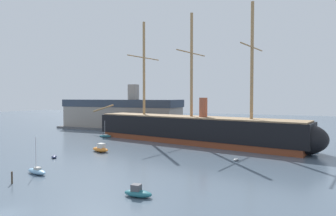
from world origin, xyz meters
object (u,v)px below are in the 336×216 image
Objects in this scene: motorboat_foreground_right at (138,193)px; dockside_warehouse_left at (122,114)px; sailboat_far_left at (105,136)px; sailboat_far_right at (308,152)px; sailboat_foreground_left at (37,171)px; dinghy_alongside_stern at (236,160)px; dinghy_mid_left at (54,157)px; mooring_piling_left_pair at (12,178)px; tall_ship at (191,129)px; motorboat_alongside_bow at (101,149)px.

motorboat_foreground_right is 81.48m from dockside_warehouse_left.
sailboat_far_right is at bearing -5.50° from sailboat_far_left.
dinghy_alongside_stern is at bearing 39.63° from sailboat_foreground_left.
dinghy_mid_left is (-7.10, 11.10, -0.23)m from sailboat_foreground_left.
sailboat_far_left is 50.01m from mooring_piling_left_pair.
sailboat_far_left is at bearing 109.64° from mooring_piling_left_pair.
sailboat_foreground_left is at bearing 100.10° from mooring_piling_left_pair.
dockside_warehouse_left is (-36.78, 23.02, 1.95)m from tall_ship.
mooring_piling_left_pair is 0.03× the size of dockside_warehouse_left.
sailboat_far_right reaches higher than dinghy_alongside_stern.
sailboat_foreground_left is 1.14× the size of sailboat_far_left.
mooring_piling_left_pair is at bearing -79.90° from sailboat_foreground_left.
sailboat_foreground_left is 20.90m from motorboat_foreground_right.
sailboat_far_left reaches higher than motorboat_foreground_right.
motorboat_alongside_bow is 2.88× the size of mooring_piling_left_pair.
dockside_warehouse_left is (-25.21, 70.00, 4.92)m from mooring_piling_left_pair.
mooring_piling_left_pair is (-19.67, -2.20, 0.33)m from motorboat_foreground_right.
mooring_piling_left_pair reaches higher than dinghy_mid_left.
mooring_piling_left_pair is at bearing -134.27° from sailboat_far_right.
dinghy_mid_left is at bearing 122.61° from sailboat_foreground_left.
dinghy_mid_left is at bearing -152.76° from sailboat_far_right.
dinghy_alongside_stern is at bearing -22.69° from sailboat_far_left.
motorboat_alongside_bow is 0.90× the size of sailboat_far_right.
motorboat_foreground_right is at bearing -105.70° from dinghy_alongside_stern.
tall_ship is 48.47m from mooring_piling_left_pair.
dinghy_alongside_stern is 18.56m from sailboat_far_right.
dockside_warehouse_left is at bearing 110.58° from sailboat_foreground_left.
sailboat_foreground_left is 13.18m from dinghy_mid_left.
sailboat_far_left is at bearing 105.97° from dinghy_mid_left.
dinghy_alongside_stern is 1.11× the size of mooring_piling_left_pair.
motorboat_alongside_bow reaches higher than dinghy_alongside_stern.
dockside_warehouse_left is (-65.74, 28.43, 5.33)m from sailboat_far_right.
dockside_warehouse_left is (-8.40, 22.90, 5.36)m from sailboat_far_left.
sailboat_far_left is 2.99× the size of mooring_piling_left_pair.
dockside_warehouse_left is (-21.89, 44.01, 5.10)m from motorboat_alongside_bow.
motorboat_alongside_bow reaches higher than motorboat_foreground_right.
sailboat_foreground_left is 55.01m from sailboat_far_right.
motorboat_foreground_right is 33.09m from motorboat_alongside_bow.
dinghy_mid_left is at bearing -74.03° from sailboat_far_left.
motorboat_foreground_right is 31.24m from dinghy_mid_left.
sailboat_far_right is (41.50, 36.12, -0.03)m from sailboat_foreground_left.
dinghy_mid_left is 10.58m from motorboat_alongside_bow.
mooring_piling_left_pair is (-27.13, -28.73, 0.67)m from dinghy_alongside_stern.
motorboat_alongside_bow is at bearing -125.34° from tall_ship.
dockside_warehouse_left is at bearing 109.81° from mooring_piling_left_pair.
motorboat_foreground_right is at bearing 6.38° from mooring_piling_left_pair.
dinghy_alongside_stern is at bearing 5.13° from motorboat_alongside_bow.
tall_ship is 1.42× the size of dockside_warehouse_left.
motorboat_alongside_bow is at bearing 63.26° from dinghy_mid_left.
sailboat_far_right is at bearing 19.56° from motorboat_alongside_bow.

